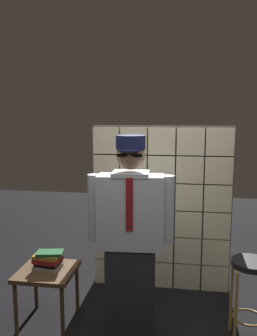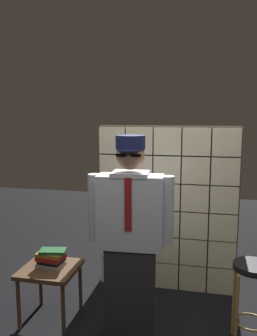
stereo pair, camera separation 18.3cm
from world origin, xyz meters
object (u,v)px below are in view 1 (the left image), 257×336
(bar_stool, at_px, (250,282))
(book_stack, at_px, (48,260))
(standing_person, at_px, (131,239))
(side_table, at_px, (47,277))

(bar_stool, distance_m, book_stack, 1.84)
(book_stack, bearing_deg, bar_stool, -0.54)
(standing_person, relative_size, bar_stool, 2.43)
(side_table, xyz_separation_m, book_stack, (0.01, 0.02, 0.16))
(bar_stool, bearing_deg, standing_person, -171.02)
(standing_person, height_order, side_table, standing_person)
(bar_stool, height_order, book_stack, bar_stool)
(standing_person, bearing_deg, side_table, 165.59)
(book_stack, bearing_deg, side_table, -105.94)
(bar_stool, height_order, side_table, bar_stool)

